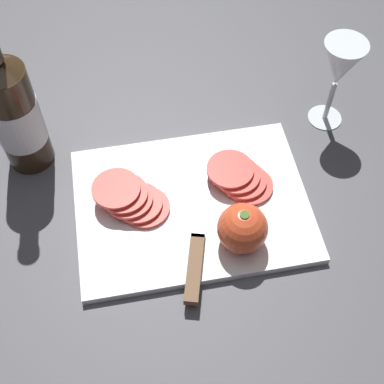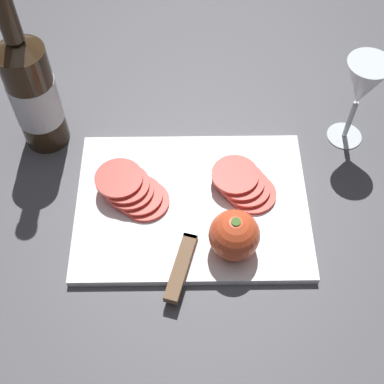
{
  "view_description": "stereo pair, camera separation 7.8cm",
  "coord_description": "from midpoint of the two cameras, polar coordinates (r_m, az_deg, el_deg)",
  "views": [
    {
      "loc": [
        0.02,
        -0.43,
        0.74
      ],
      "look_at": [
        0.1,
        0.03,
        0.04
      ],
      "focal_mm": 50.0,
      "sensor_mm": 36.0,
      "label": 1
    },
    {
      "loc": [
        0.09,
        -0.44,
        0.74
      ],
      "look_at": [
        0.1,
        0.03,
        0.04
      ],
      "focal_mm": 50.0,
      "sensor_mm": 36.0,
      "label": 2
    }
  ],
  "objects": [
    {
      "name": "whole_tomato",
      "position": [
        0.79,
        7.37,
        -4.79
      ],
      "size": [
        0.08,
        0.08,
        0.08
      ],
      "color": "#DB4C28",
      "rests_on": "cutting_board"
    },
    {
      "name": "wine_glass",
      "position": [
        0.92,
        20.08,
        10.38
      ],
      "size": [
        0.07,
        0.07,
        0.17
      ],
      "color": "silver",
      "rests_on": "ground_plane"
    },
    {
      "name": "ground_plane",
      "position": [
        0.86,
        -4.02,
        -3.43
      ],
      "size": [
        3.0,
        3.0,
        0.0
      ],
      "primitive_type": "plane",
      "color": "#4C4C51"
    },
    {
      "name": "tomato_slice_stack_far",
      "position": [
        0.87,
        8.11,
        0.63
      ],
      "size": [
        0.11,
        0.1,
        0.03
      ],
      "color": "#D63D33",
      "rests_on": "cutting_board"
    },
    {
      "name": "cutting_board",
      "position": [
        0.86,
        2.58,
        -1.55
      ],
      "size": [
        0.37,
        0.28,
        0.01
      ],
      "color": "white",
      "rests_on": "ground_plane"
    },
    {
      "name": "tomato_slice_stack_near",
      "position": [
        0.85,
        -3.81,
        0.05
      ],
      "size": [
        0.12,
        0.1,
        0.03
      ],
      "color": "#D63D33",
      "rests_on": "cutting_board"
    },
    {
      "name": "wine_bottle",
      "position": [
        0.9,
        -14.24,
        10.2
      ],
      "size": [
        0.08,
        0.08,
        0.33
      ],
      "color": "#332314",
      "rests_on": "ground_plane"
    },
    {
      "name": "knife",
      "position": [
        0.81,
        2.14,
        -6.54
      ],
      "size": [
        0.1,
        0.27,
        0.01
      ],
      "rotation": [
        0.0,
        0.0,
        1.29
      ],
      "color": "silver",
      "rests_on": "cutting_board"
    }
  ]
}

